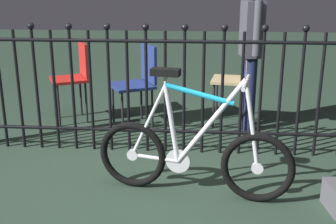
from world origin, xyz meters
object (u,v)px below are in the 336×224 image
at_px(chair_navy, 139,78).
at_px(bicycle, 193,154).
at_px(person_visitor, 251,43).
at_px(chair_red, 75,73).
at_px(chair_tan, 237,76).

bearing_deg(chair_navy, bicycle, -68.48).
bearing_deg(person_visitor, bicycle, -109.92).
bearing_deg(chair_red, chair_tan, -1.68).
bearing_deg(chair_navy, person_visitor, -2.33).
bearing_deg(chair_tan, chair_red, 178.32).
relative_size(bicycle, chair_red, 1.66).
distance_m(chair_navy, chair_tan, 1.02).
relative_size(chair_tan, chair_red, 0.99).
height_order(bicycle, person_visitor, person_visitor).
bearing_deg(person_visitor, chair_navy, 177.67).
distance_m(bicycle, person_visitor, 1.67).
height_order(bicycle, chair_navy, bicycle).
height_order(bicycle, chair_tan, bicycle).
relative_size(chair_navy, chair_red, 1.00).
height_order(chair_navy, chair_red, same).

